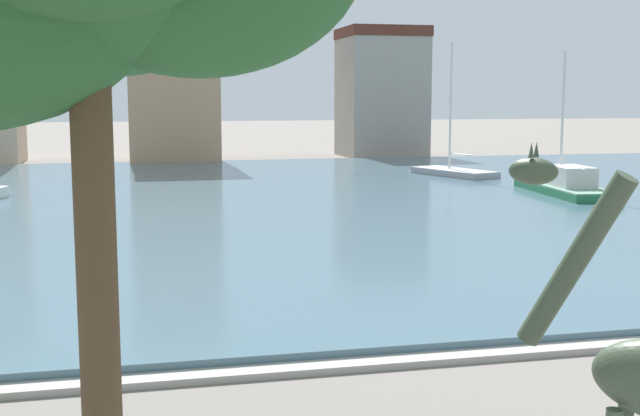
# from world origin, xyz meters

# --- Properties ---
(harbor_water) EXTENTS (87.52, 42.89, 0.26)m
(harbor_water) POSITION_xyz_m (0.00, 31.03, 0.13)
(harbor_water) COLOR #476675
(harbor_water) RESTS_ON ground
(quay_edge_coping) EXTENTS (87.52, 0.50, 0.12)m
(quay_edge_coping) POSITION_xyz_m (0.00, 9.34, 0.06)
(quay_edge_coping) COLOR #ADA89E
(quay_edge_coping) RESTS_ON ground
(sailboat_green) EXTENTS (2.77, 8.20, 6.64)m
(sailboat_green) POSITION_xyz_m (15.54, 30.05, 0.50)
(sailboat_green) COLOR #236B42
(sailboat_green) RESTS_ON ground
(sailboat_grey) EXTENTS (3.74, 6.32, 7.52)m
(sailboat_grey) POSITION_xyz_m (13.72, 39.20, 0.35)
(sailboat_grey) COLOR #939399
(sailboat_grey) RESTS_ON ground
(townhouse_tall_gabled) EXTENTS (6.15, 7.35, 12.95)m
(townhouse_tall_gabled) POSITION_xyz_m (-0.58, 54.89, 6.49)
(townhouse_tall_gabled) COLOR tan
(townhouse_tall_gabled) RESTS_ON ground
(townhouse_corner_house) EXTENTS (6.10, 6.07, 9.80)m
(townhouse_corner_house) POSITION_xyz_m (15.48, 57.43, 4.91)
(townhouse_corner_house) COLOR gray
(townhouse_corner_house) RESTS_ON ground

